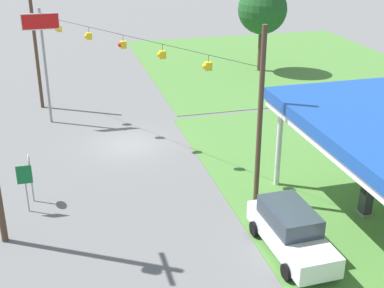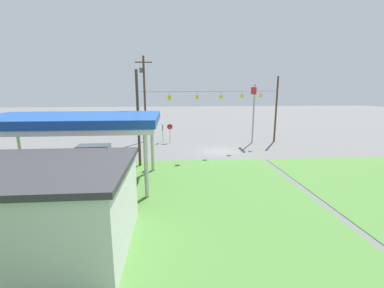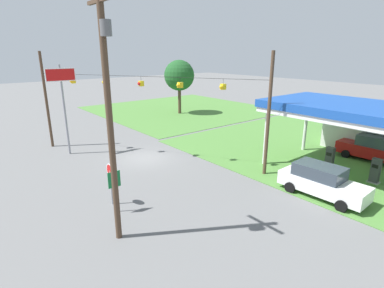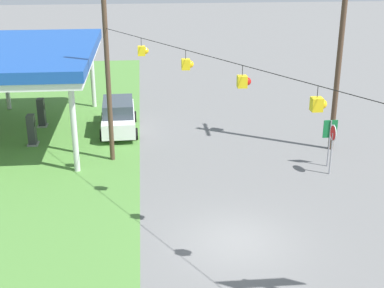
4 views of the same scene
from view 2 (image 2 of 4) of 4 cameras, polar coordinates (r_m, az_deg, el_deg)
The scene contains 11 objects.
ground_plane at distance 29.48m, azimuth 6.18°, elevation -1.59°, with size 160.00×160.00×0.00m, color slate.
gas_station_canopy at distance 20.10m, azimuth -25.14°, elevation 4.41°, with size 12.16×7.01×5.12m.
fuel_pump_near at distance 20.39m, azimuth -20.03°, elevation -6.02°, with size 0.71×0.56×1.75m.
fuel_pump_far at distance 21.45m, azimuth -28.19°, elevation -5.87°, with size 0.71×0.56×1.75m.
car_at_pumps_front at distance 25.14m, azimuth -21.39°, elevation -2.40°, with size 5.17×2.23×1.96m.
car_at_pumps_rear at distance 16.64m, azimuth -28.60°, elevation -10.04°, with size 5.22×2.18×2.11m.
stop_sign_roadside at distance 34.03m, azimuth -4.94°, elevation 3.37°, with size 0.80×0.08×2.50m.
stop_sign_overhead at distance 34.29m, azimuth 13.54°, elevation 9.15°, with size 0.22×2.35×7.56m.
route_sign at distance 34.27m, azimuth -6.57°, elevation 3.22°, with size 0.10×0.70×2.40m.
utility_pole_main at distance 34.99m, azimuth -10.55°, elevation 10.66°, with size 2.20×0.44×11.14m.
signal_span_gantry at distance 28.75m, azimuth 6.38°, elevation 7.68°, with size 17.05×10.24×8.59m.
Camera 2 is at (5.45, 28.14, 6.89)m, focal length 24.00 mm.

